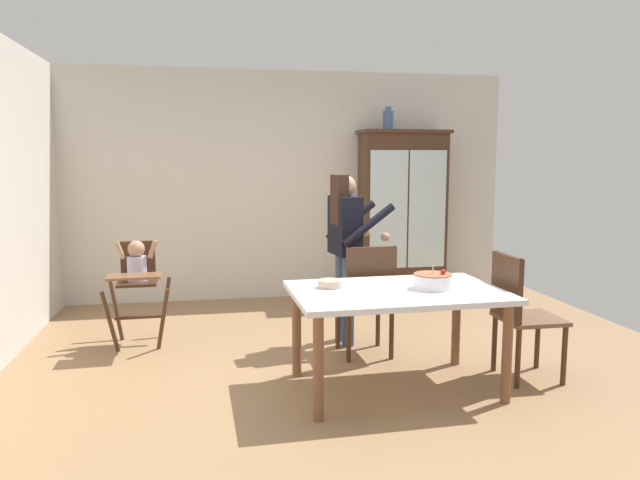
{
  "coord_description": "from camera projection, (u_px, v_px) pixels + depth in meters",
  "views": [
    {
      "loc": [
        -0.94,
        -4.44,
        1.66
      ],
      "look_at": [
        0.02,
        0.7,
        0.95
      ],
      "focal_mm": 33.23,
      "sensor_mm": 36.0,
      "label": 1
    }
  ],
  "objects": [
    {
      "name": "ground_plane",
      "position": [
        333.0,
        369.0,
        4.72
      ],
      "size": [
        6.24,
        6.24,
        0.0
      ],
      "primitive_type": "plane",
      "color": "#93704C"
    },
    {
      "name": "wall_back",
      "position": [
        288.0,
        186.0,
        7.1
      ],
      "size": [
        5.32,
        0.06,
        2.7
      ],
      "primitive_type": "cube",
      "color": "beige",
      "rests_on": "ground_plane"
    },
    {
      "name": "china_cabinet",
      "position": [
        402.0,
        214.0,
        7.14
      ],
      "size": [
        1.06,
        0.48,
        2.01
      ],
      "color": "#422819",
      "rests_on": "ground_plane"
    },
    {
      "name": "ceramic_vase",
      "position": [
        388.0,
        120.0,
        6.95
      ],
      "size": [
        0.13,
        0.13,
        0.27
      ],
      "color": "#3D567F",
      "rests_on": "china_cabinet"
    },
    {
      "name": "high_chair_with_toddler",
      "position": [
        137.0,
        273.0,
        5.29
      ],
      "size": [
        0.59,
        0.69,
        0.95
      ],
      "rotation": [
        0.0,
        0.0,
        0.03
      ],
      "color": "#422819",
      "rests_on": "ground_plane"
    },
    {
      "name": "adult_person",
      "position": [
        346.0,
        238.0,
        5.29
      ],
      "size": [
        0.56,
        0.54,
        1.53
      ],
      "rotation": [
        0.0,
        0.0,
        1.73
      ],
      "color": "#3D4C6B",
      "rests_on": "ground_plane"
    },
    {
      "name": "dining_table",
      "position": [
        396.0,
        302.0,
        4.24
      ],
      "size": [
        1.52,
        1.02,
        0.74
      ],
      "color": "silver",
      "rests_on": "ground_plane"
    },
    {
      "name": "birthday_cake",
      "position": [
        433.0,
        281.0,
        4.26
      ],
      "size": [
        0.28,
        0.28,
        0.19
      ],
      "color": "white",
      "rests_on": "dining_table"
    },
    {
      "name": "serving_bowl",
      "position": [
        330.0,
        284.0,
        4.3
      ],
      "size": [
        0.18,
        0.18,
        0.05
      ],
      "primitive_type": "cylinder",
      "color": "#C6AD93",
      "rests_on": "dining_table"
    },
    {
      "name": "dining_chair_far_side",
      "position": [
        368.0,
        293.0,
        4.94
      ],
      "size": [
        0.45,
        0.45,
        0.96
      ],
      "rotation": [
        0.0,
        0.0,
        3.17
      ],
      "color": "#422819",
      "rests_on": "ground_plane"
    },
    {
      "name": "dining_chair_right_end",
      "position": [
        518.0,
        307.0,
        4.46
      ],
      "size": [
        0.44,
        0.44,
        0.96
      ],
      "rotation": [
        0.0,
        0.0,
        1.56
      ],
      "color": "#422819",
      "rests_on": "ground_plane"
    }
  ]
}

